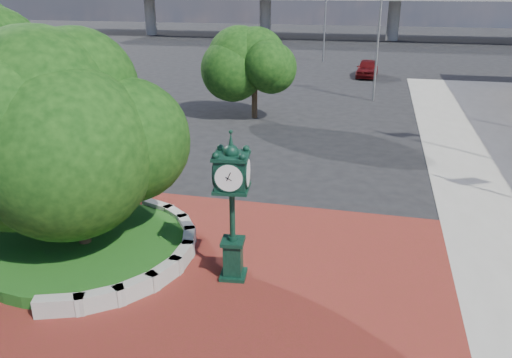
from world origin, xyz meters
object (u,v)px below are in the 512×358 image
(post_clock, at_px, (232,202))
(parked_car, at_px, (367,68))
(street_lamp_near, at_px, (382,27))
(street_lamp_far, at_px, (328,7))

(post_clock, distance_m, parked_car, 35.66)
(street_lamp_near, relative_size, street_lamp_far, 0.91)
(parked_car, distance_m, street_lamp_near, 11.25)
(parked_car, height_order, street_lamp_near, street_lamp_near)
(post_clock, bearing_deg, street_lamp_far, 92.90)
(street_lamp_near, bearing_deg, post_clock, -98.04)
(street_lamp_near, xyz_separation_m, street_lamp_far, (-5.81, 19.22, 0.54))
(parked_car, distance_m, street_lamp_far, 11.28)
(parked_car, bearing_deg, post_clock, -92.49)
(street_lamp_near, bearing_deg, street_lamp_far, 106.83)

